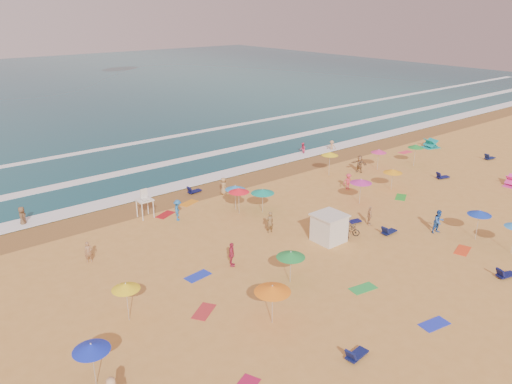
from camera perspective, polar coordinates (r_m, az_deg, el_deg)
ground at (r=38.39m, az=4.75°, el=-4.81°), size 220.00×220.00×0.00m
ocean at (r=112.77m, az=-26.46°, el=10.16°), size 220.00×140.00×0.18m
wet_sand at (r=47.47m, az=-5.64°, el=0.27°), size 220.00×220.00×0.00m
surf_foam at (r=54.66m, az=-10.75°, el=2.87°), size 200.00×18.70×0.05m
cabana at (r=37.20m, az=8.35°, el=-4.14°), size 2.00×2.00×2.00m
cabana_roof at (r=36.77m, az=8.43°, el=-2.64°), size 2.20×2.20×0.12m
bicycle at (r=38.57m, az=10.57°, el=-4.29°), size 1.39×1.68×0.86m
lifeguard_stand at (r=41.76m, az=-12.58°, el=-1.52°), size 1.20×1.20×2.10m
beach_umbrellas at (r=36.68m, az=3.43°, el=-2.44°), size 50.42×21.51×0.80m
loungers at (r=39.50m, az=12.03°, el=-4.20°), size 56.36×26.40×0.34m
towels at (r=37.17m, az=6.42°, el=-5.75°), size 40.38×24.99×0.03m
popup_tents at (r=59.32m, az=23.07°, el=3.47°), size 8.16×15.01×1.20m
beachgoers at (r=41.16m, az=3.26°, el=-1.72°), size 38.47×26.55×2.11m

